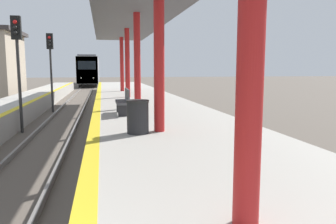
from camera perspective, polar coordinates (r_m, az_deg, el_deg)
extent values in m
cube|color=black|center=(54.03, -13.42, 4.92)|extent=(2.39, 17.45, 0.55)
cube|color=#99999E|center=(53.98, -13.49, 7.14)|extent=(2.81, 19.38, 3.64)
cube|color=yellow|center=(44.37, -13.92, 7.09)|extent=(2.76, 0.16, 3.57)
cube|color=black|center=(44.32, -13.95, 7.91)|extent=(2.25, 0.06, 1.09)
cube|color=#59595E|center=(54.01, -13.55, 9.20)|extent=(2.39, 18.42, 0.24)
sphere|color=white|center=(44.37, -14.89, 5.76)|extent=(0.18, 0.18, 0.18)
sphere|color=white|center=(44.30, -12.88, 5.82)|extent=(0.18, 0.18, 0.18)
cylinder|color=#2D2D2D|center=(14.29, -24.43, 4.00)|extent=(0.12, 0.12, 3.69)
cube|color=black|center=(14.36, -24.94, 13.17)|extent=(0.36, 0.20, 0.90)
sphere|color=red|center=(14.26, -25.11, 14.02)|extent=(0.16, 0.16, 0.16)
sphere|color=black|center=(14.23, -25.07, 13.22)|extent=(0.16, 0.16, 0.16)
sphere|color=black|center=(14.21, -25.02, 12.41)|extent=(0.16, 0.16, 0.16)
cylinder|color=#2D2D2D|center=(20.50, -19.62, 5.11)|extent=(0.12, 0.12, 3.69)
cube|color=black|center=(20.55, -19.91, 11.51)|extent=(0.36, 0.20, 0.90)
sphere|color=red|center=(20.43, -19.99, 12.10)|extent=(0.16, 0.16, 0.16)
sphere|color=black|center=(20.41, -19.96, 11.54)|extent=(0.16, 0.16, 0.16)
sphere|color=black|center=(20.40, -19.94, 10.97)|extent=(0.16, 0.16, 0.16)
cylinder|color=red|center=(3.41, 14.30, 12.63)|extent=(0.28, 0.28, 3.92)
cylinder|color=red|center=(8.54, -1.56, 9.67)|extent=(0.28, 0.28, 3.92)
cylinder|color=red|center=(13.82, -5.38, 8.83)|extent=(0.28, 0.28, 3.92)
cylinder|color=red|center=(19.13, -7.08, 8.44)|extent=(0.28, 0.28, 3.92)
cylinder|color=red|center=(24.45, -8.04, 8.22)|extent=(0.28, 0.28, 3.92)
cube|color=#515156|center=(14.02, -5.49, 17.27)|extent=(3.61, 26.67, 0.20)
cylinder|color=#262628|center=(8.37, -5.29, -1.04)|extent=(0.55, 0.55, 0.79)
cylinder|color=#262626|center=(8.32, -5.32, 1.87)|extent=(0.58, 0.58, 0.06)
cube|color=#4C4C51|center=(12.00, -8.01, 1.73)|extent=(0.44, 1.53, 0.08)
cube|color=#4C4C51|center=(11.99, -7.12, 2.99)|extent=(0.06, 1.53, 0.44)
cube|color=#262628|center=(11.42, -7.80, 0.23)|extent=(0.35, 0.08, 0.40)
cube|color=#262628|center=(12.63, -8.16, 0.92)|extent=(0.35, 0.08, 0.40)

